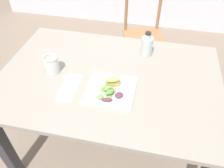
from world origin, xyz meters
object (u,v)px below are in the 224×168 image
chair_wooden_far (143,36)px  mason_jar_iced_tea (52,65)px  dining_table (109,89)px  bottle_cold_brew (147,47)px  plate_lunch (111,90)px  sandwich_half_front (113,81)px  fork_on_napkin (70,85)px

chair_wooden_far → mason_jar_iced_tea: chair_wooden_far is taller
dining_table → bottle_cold_brew: (0.20, 0.29, 0.17)m
plate_lunch → sandwich_half_front: bearing=86.3°
dining_table → chair_wooden_far: 1.05m
chair_wooden_far → bottle_cold_brew: 0.82m
dining_table → sandwich_half_front: (0.04, -0.08, 0.15)m
sandwich_half_front → fork_on_napkin: (-0.25, -0.05, -0.03)m
dining_table → chair_wooden_far: chair_wooden_far is taller
chair_wooden_far → dining_table: bearing=-97.2°
plate_lunch → mason_jar_iced_tea: 0.42m
mason_jar_iced_tea → bottle_cold_brew: bearing=29.1°
sandwich_half_front → bottle_cold_brew: size_ratio=0.55×
chair_wooden_far → fork_on_napkin: 1.24m
chair_wooden_far → plate_lunch: size_ratio=3.09×
sandwich_half_front → bottle_cold_brew: bottle_cold_brew is taller
plate_lunch → bottle_cold_brew: 0.45m
plate_lunch → fork_on_napkin: plate_lunch is taller
fork_on_napkin → bottle_cold_brew: bearing=45.4°
chair_wooden_far → mason_jar_iced_tea: size_ratio=7.68×
sandwich_half_front → dining_table: bearing=117.0°
sandwich_half_front → mason_jar_iced_tea: bearing=172.4°
dining_table → sandwich_half_front: 0.18m
plate_lunch → bottle_cold_brew: (0.16, 0.41, 0.06)m
plate_lunch → fork_on_napkin: 0.25m
chair_wooden_far → sandwich_half_front: (-0.09, -1.11, 0.33)m
plate_lunch → fork_on_napkin: bearing=-178.9°
dining_table → plate_lunch: size_ratio=4.95×
bottle_cold_brew → fork_on_napkin: bearing=-134.6°
dining_table → chair_wooden_far: (0.13, 1.02, -0.18)m
fork_on_napkin → mason_jar_iced_tea: size_ratio=1.64×
fork_on_napkin → chair_wooden_far: bearing=73.7°
plate_lunch → chair_wooden_far: bearing=85.5°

